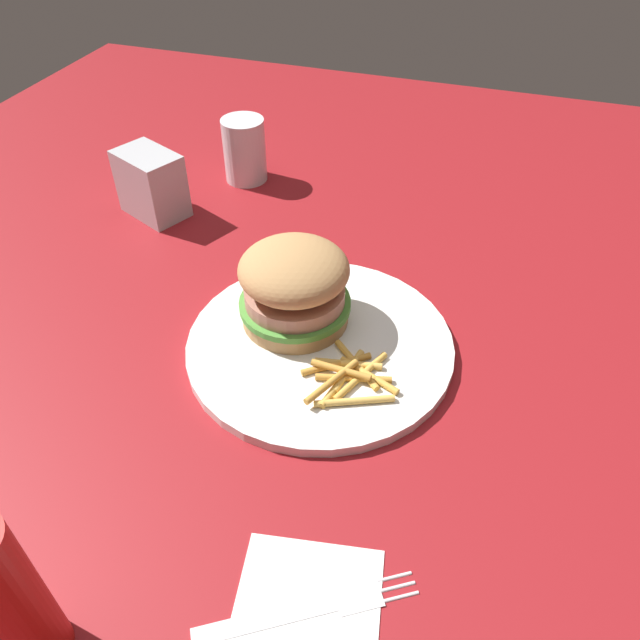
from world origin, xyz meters
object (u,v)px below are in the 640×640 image
(fries_pile, at_px, (349,376))
(napkin_dispenser, at_px, (151,184))
(fork, at_px, (309,607))
(ketchup_bottle, at_px, (8,600))
(sandwich, at_px, (294,285))
(napkin, at_px, (307,609))
(drink_glass, at_px, (245,154))
(plate, at_px, (320,345))

(fries_pile, height_order, napkin_dispenser, napkin_dispenser)
(fork, bearing_deg, napkin_dispenser, -49.71)
(ketchup_bottle, bearing_deg, fork, -153.74)
(sandwich, xyz_separation_m, napkin_dispenser, (0.27, -0.17, -0.01))
(sandwich, relative_size, napkin, 1.12)
(sandwich, bearing_deg, napkin, 111.57)
(napkin_dispenser, distance_m, ketchup_bottle, 0.59)
(fries_pile, relative_size, drink_glass, 1.08)
(fork, bearing_deg, drink_glass, -62.55)
(napkin, relative_size, ketchup_bottle, 0.73)
(drink_glass, bearing_deg, plate, 125.10)
(plate, xyz_separation_m, napkin_dispenser, (0.31, -0.19, 0.04))
(fries_pile, distance_m, napkin_dispenser, 0.43)
(sandwich, relative_size, ketchup_bottle, 0.82)
(sandwich, xyz_separation_m, drink_glass, (0.19, -0.30, -0.02))
(fork, height_order, napkin_dispenser, napkin_dispenser)
(napkin_dispenser, bearing_deg, sandwich, 172.54)
(fork, bearing_deg, napkin, 32.39)
(napkin, bearing_deg, fork, -147.61)
(napkin_dispenser, xyz_separation_m, ketchup_bottle, (-0.22, 0.55, 0.03))
(plate, height_order, drink_glass, drink_glass)
(ketchup_bottle, bearing_deg, napkin, -153.79)
(fries_pile, xyz_separation_m, napkin_dispenser, (0.36, -0.24, 0.03))
(napkin, bearing_deg, fries_pile, -81.53)
(plate, bearing_deg, drink_glass, -54.90)
(napkin_dispenser, bearing_deg, plate, 172.10)
(napkin_dispenser, relative_size, ketchup_bottle, 0.60)
(sandwich, distance_m, ketchup_bottle, 0.39)
(sandwich, relative_size, drink_glass, 1.30)
(napkin, bearing_deg, ketchup_bottle, 26.21)
(sandwich, bearing_deg, ketchup_bottle, 81.87)
(drink_glass, bearing_deg, fork, 117.45)
(sandwich, bearing_deg, fork, 111.85)
(plate, bearing_deg, ketchup_bottle, 75.41)
(plate, relative_size, napkin, 2.63)
(sandwich, height_order, fries_pile, sandwich)
(napkin, xyz_separation_m, napkin_dispenser, (0.39, -0.46, 0.04))
(plate, bearing_deg, sandwich, -34.83)
(ketchup_bottle, bearing_deg, sandwich, -98.13)
(sandwich, xyz_separation_m, fries_pile, (-0.08, 0.07, -0.04))
(fork, distance_m, napkin_dispenser, 0.61)
(fork, bearing_deg, ketchup_bottle, 26.26)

